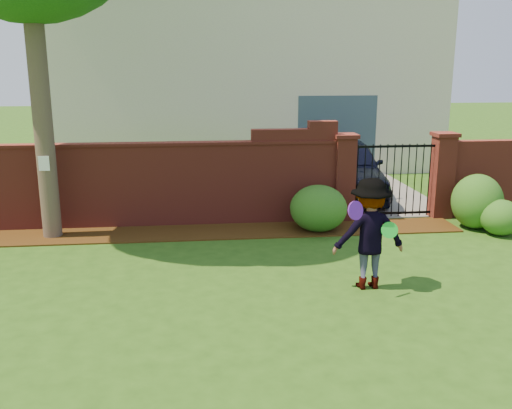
{
  "coord_description": "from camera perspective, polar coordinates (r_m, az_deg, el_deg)",
  "views": [
    {
      "loc": [
        -0.78,
        -7.64,
        3.32
      ],
      "look_at": [
        0.21,
        1.4,
        1.05
      ],
      "focal_mm": 39.7,
      "sensor_mm": 36.0,
      "label": 1
    }
  ],
  "objects": [
    {
      "name": "paper_notice",
      "position": [
        11.36,
        -20.59,
        3.9
      ],
      "size": [
        0.2,
        0.01,
        0.28
      ],
      "primitive_type": "cube",
      "color": "white",
      "rests_on": "tree"
    },
    {
      "name": "brick_wall",
      "position": [
        11.95,
        -12.05,
        2.15
      ],
      "size": [
        8.7,
        0.31,
        2.16
      ],
      "color": "maroon",
      "rests_on": "ground"
    },
    {
      "name": "iron_gate",
      "position": [
        12.65,
        13.66,
        2.37
      ],
      "size": [
        1.78,
        0.03,
        1.6
      ],
      "color": "black",
      "rests_on": "ground"
    },
    {
      "name": "shrub_middle",
      "position": [
        12.48,
        21.38,
        0.29
      ],
      "size": [
        1.03,
        1.03,
        1.13
      ],
      "primitive_type": "ellipsoid",
      "color": "#1C5519",
      "rests_on": "ground"
    },
    {
      "name": "ground",
      "position": [
        8.37,
        -0.4,
        -9.39
      ],
      "size": [
        80.0,
        80.0,
        0.01
      ],
      "primitive_type": "cube",
      "color": "#264D13",
      "rests_on": "ground"
    },
    {
      "name": "car",
      "position": [
        14.47,
        9.1,
        3.55
      ],
      "size": [
        2.21,
        4.48,
        1.47
      ],
      "primitive_type": "imported",
      "rotation": [
        0.0,
        0.0,
        -0.11
      ],
      "color": "black",
      "rests_on": "ground"
    },
    {
      "name": "man",
      "position": [
        8.61,
        11.4,
        -2.97
      ],
      "size": [
        1.11,
        0.65,
        1.69
      ],
      "primitive_type": "imported",
      "rotation": [
        0.0,
        0.0,
        3.16
      ],
      "color": "gray",
      "rests_on": "ground"
    },
    {
      "name": "house",
      "position": [
        19.72,
        -1.1,
        13.56
      ],
      "size": [
        12.4,
        6.4,
        6.3
      ],
      "color": "beige",
      "rests_on": "ground"
    },
    {
      "name": "pillar_left",
      "position": [
        12.3,
        8.85,
        2.76
      ],
      "size": [
        0.5,
        0.5,
        1.88
      ],
      "color": "maroon",
      "rests_on": "ground"
    },
    {
      "name": "frisbee_purple",
      "position": [
        8.05,
        10.0,
        -0.6
      ],
      "size": [
        0.28,
        0.2,
        0.27
      ],
      "primitive_type": "cylinder",
      "rotation": [
        1.36,
        0.0,
        0.48
      ],
      "color": "#651BAE",
      "rests_on": "man"
    },
    {
      "name": "pillar_right",
      "position": [
        13.04,
        18.24,
        2.86
      ],
      "size": [
        0.5,
        0.5,
        1.88
      ],
      "color": "maroon",
      "rests_on": "ground"
    },
    {
      "name": "frisbee_green",
      "position": [
        8.42,
        13.31,
        -2.52
      ],
      "size": [
        0.25,
        0.14,
        0.24
      ],
      "primitive_type": "cylinder",
      "rotation": [
        1.43,
        0.0,
        -0.37
      ],
      "color": "green",
      "rests_on": "man"
    },
    {
      "name": "driveway",
      "position": [
        16.56,
        8.86,
        2.3
      ],
      "size": [
        3.2,
        8.0,
        0.01
      ],
      "primitive_type": "cube",
      "color": "slate",
      "rests_on": "ground"
    },
    {
      "name": "shrub_right",
      "position": [
        12.21,
        23.45,
        -1.21
      ],
      "size": [
        0.81,
        0.81,
        0.72
      ],
      "primitive_type": "ellipsoid",
      "color": "#1C5519",
      "rests_on": "ground"
    },
    {
      "name": "mulch_bed",
      "position": [
        11.47,
        -6.85,
        -2.84
      ],
      "size": [
        11.1,
        1.08,
        0.03
      ],
      "primitive_type": "cube",
      "color": "#331D09",
      "rests_on": "ground"
    },
    {
      "name": "shrub_left",
      "position": [
        11.52,
        6.31,
        -0.38
      ],
      "size": [
        1.16,
        1.16,
        0.95
      ],
      "primitive_type": "ellipsoid",
      "color": "#1C5519",
      "rests_on": "ground"
    }
  ]
}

